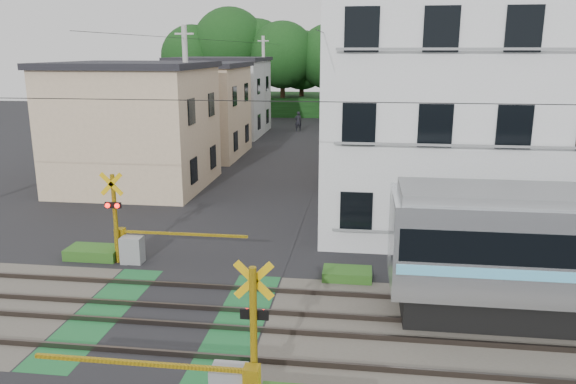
# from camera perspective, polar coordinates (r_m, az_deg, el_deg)

# --- Properties ---
(ground) EXTENTS (120.00, 120.00, 0.00)m
(ground) POSITION_cam_1_polar(r_m,az_deg,el_deg) (15.56, -11.96, -12.30)
(ground) COLOR black
(track_bed) EXTENTS (120.00, 120.00, 0.14)m
(track_bed) POSITION_cam_1_polar(r_m,az_deg,el_deg) (15.54, -11.97, -12.18)
(track_bed) COLOR #47423A
(track_bed) RESTS_ON ground
(crossing_signal_near) EXTENTS (4.74, 0.65, 3.09)m
(crossing_signal_near) POSITION_cam_1_polar(r_m,az_deg,el_deg) (11.49, -5.62, -18.27)
(crossing_signal_near) COLOR #E5B00C
(crossing_signal_near) RESTS_ON ground
(crossing_signal_far) EXTENTS (4.74, 0.65, 3.09)m
(crossing_signal_far) POSITION_cam_1_polar(r_m,az_deg,el_deg) (19.33, -15.76, -4.90)
(crossing_signal_far) COLOR #E5B00C
(crossing_signal_far) RESTS_ON ground
(apartment_block) EXTENTS (10.20, 8.36, 9.30)m
(apartment_block) POSITION_cam_1_polar(r_m,az_deg,el_deg) (22.95, 16.70, 8.11)
(apartment_block) COLOR silver
(apartment_block) RESTS_ON ground
(houses_row) EXTENTS (22.07, 31.35, 6.80)m
(houses_row) POSITION_cam_1_polar(r_m,az_deg,el_deg) (39.43, 0.76, 8.96)
(houses_row) COLOR #C8AE8D
(houses_row) RESTS_ON ground
(tree_hill) EXTENTS (40.00, 13.27, 11.37)m
(tree_hill) POSITION_cam_1_polar(r_m,az_deg,el_deg) (61.01, 3.02, 13.04)
(tree_hill) COLOR #133712
(tree_hill) RESTS_ON ground
(catenary) EXTENTS (60.00, 5.04, 7.00)m
(catenary) POSITION_cam_1_polar(r_m,az_deg,el_deg) (13.52, 11.96, 0.34)
(catenary) COLOR #2D2D33
(catenary) RESTS_ON ground
(utility_poles) EXTENTS (7.90, 42.00, 8.00)m
(utility_poles) POSITION_cam_1_polar(r_m,az_deg,el_deg) (36.67, -1.84, 9.86)
(utility_poles) COLOR #A5A5A0
(utility_poles) RESTS_ON ground
(pedestrian) EXTENTS (0.74, 0.62, 1.73)m
(pedestrian) POSITION_cam_1_polar(r_m,az_deg,el_deg) (48.88, 1.04, 7.17)
(pedestrian) COLOR black
(pedestrian) RESTS_ON ground
(weed_patches) EXTENTS (10.25, 8.80, 0.40)m
(weed_patches) POSITION_cam_1_polar(r_m,az_deg,el_deg) (14.93, -5.59, -12.43)
(weed_patches) COLOR #2D5E1E
(weed_patches) RESTS_ON ground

